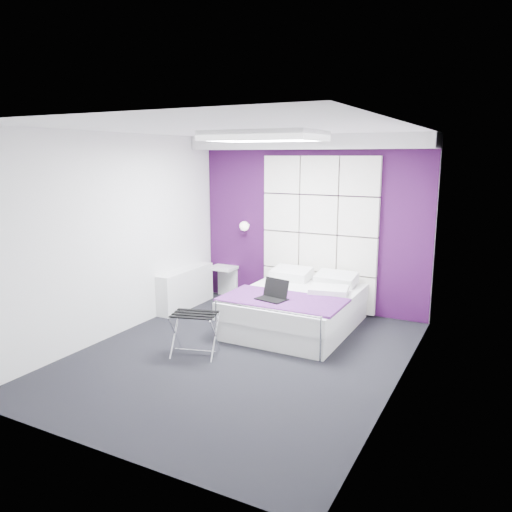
{
  "coord_description": "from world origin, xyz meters",
  "views": [
    {
      "loc": [
        2.72,
        -4.81,
        2.31
      ],
      "look_at": [
        0.03,
        0.35,
        1.14
      ],
      "focal_mm": 35.0,
      "sensor_mm": 36.0,
      "label": 1
    }
  ],
  "objects_px": {
    "radiator": "(186,288)",
    "bed": "(296,308)",
    "nightstand": "(223,268)",
    "wall_lamp": "(245,226)",
    "luggage_rack": "(195,334)",
    "laptop": "(273,294)"
  },
  "relations": [
    {
      "from": "radiator",
      "to": "bed",
      "type": "distance_m",
      "value": 1.9
    },
    {
      "from": "bed",
      "to": "nightstand",
      "type": "distance_m",
      "value": 1.86
    },
    {
      "from": "nightstand",
      "to": "radiator",
      "type": "bearing_deg",
      "value": -108.43
    },
    {
      "from": "radiator",
      "to": "nightstand",
      "type": "xyz_separation_m",
      "value": [
        0.24,
        0.72,
        0.2
      ]
    },
    {
      "from": "wall_lamp",
      "to": "luggage_rack",
      "type": "distance_m",
      "value": 2.53
    },
    {
      "from": "nightstand",
      "to": "luggage_rack",
      "type": "height_order",
      "value": "nightstand"
    },
    {
      "from": "nightstand",
      "to": "bed",
      "type": "bearing_deg",
      "value": -26.3
    },
    {
      "from": "wall_lamp",
      "to": "laptop",
      "type": "xyz_separation_m",
      "value": [
        1.14,
        -1.36,
        -0.63
      ]
    },
    {
      "from": "wall_lamp",
      "to": "laptop",
      "type": "distance_m",
      "value": 1.89
    },
    {
      "from": "wall_lamp",
      "to": "radiator",
      "type": "height_order",
      "value": "wall_lamp"
    },
    {
      "from": "wall_lamp",
      "to": "luggage_rack",
      "type": "xyz_separation_m",
      "value": [
        0.56,
        -2.27,
        -0.97
      ]
    },
    {
      "from": "radiator",
      "to": "nightstand",
      "type": "relative_size",
      "value": 2.92
    },
    {
      "from": "bed",
      "to": "laptop",
      "type": "relative_size",
      "value": 5.1
    },
    {
      "from": "luggage_rack",
      "to": "laptop",
      "type": "bearing_deg",
      "value": 41.44
    },
    {
      "from": "radiator",
      "to": "bed",
      "type": "height_order",
      "value": "bed"
    },
    {
      "from": "wall_lamp",
      "to": "bed",
      "type": "relative_size",
      "value": 0.08
    },
    {
      "from": "nightstand",
      "to": "luggage_rack",
      "type": "relative_size",
      "value": 0.8
    },
    {
      "from": "wall_lamp",
      "to": "nightstand",
      "type": "height_order",
      "value": "wall_lamp"
    },
    {
      "from": "bed",
      "to": "luggage_rack",
      "type": "xyz_separation_m",
      "value": [
        -0.69,
        -1.42,
        -0.02
      ]
    },
    {
      "from": "bed",
      "to": "luggage_rack",
      "type": "relative_size",
      "value": 3.63
    },
    {
      "from": "nightstand",
      "to": "luggage_rack",
      "type": "distance_m",
      "value": 2.45
    },
    {
      "from": "wall_lamp",
      "to": "bed",
      "type": "xyz_separation_m",
      "value": [
        1.25,
        -0.86,
        -0.94
      ]
    }
  ]
}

